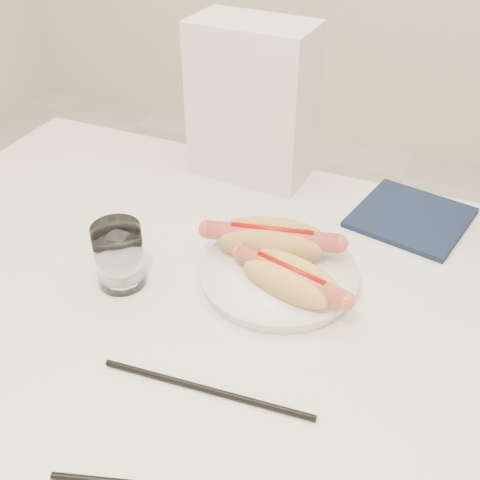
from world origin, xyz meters
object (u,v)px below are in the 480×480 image
at_px(plate, 279,276).
at_px(water_glass, 119,255).
at_px(table, 241,346).
at_px(hotdog_left, 272,241).
at_px(hotdog_right, 290,279).
at_px(napkin_box, 252,102).

relative_size(plate, water_glass, 2.29).
bearing_deg(water_glass, table, 1.60).
xyz_separation_m(hotdog_left, water_glass, (-0.17, -0.12, 0.00)).
height_order(table, hotdog_right, hotdog_right).
bearing_deg(hotdog_right, hotdog_left, 142.30).
relative_size(hotdog_left, water_glass, 2.02).
xyz_separation_m(plate, water_glass, (-0.20, -0.09, 0.04)).
distance_m(water_glass, napkin_box, 0.37).
distance_m(hotdog_right, water_glass, 0.23).
xyz_separation_m(hotdog_left, napkin_box, (-0.13, 0.24, 0.09)).
xyz_separation_m(table, hotdog_right, (0.05, 0.05, 0.10)).
height_order(table, hotdog_left, hotdog_left).
bearing_deg(table, hotdog_left, 90.38).
height_order(hotdog_right, napkin_box, napkin_box).
xyz_separation_m(plate, hotdog_left, (-0.02, 0.03, 0.03)).
bearing_deg(plate, table, -105.92).
distance_m(table, water_glass, 0.20).
xyz_separation_m(hotdog_left, hotdog_right, (0.05, -0.07, -0.00)).
distance_m(hotdog_right, napkin_box, 0.36).
height_order(table, plate, plate).
bearing_deg(table, water_glass, -178.40).
bearing_deg(table, hotdog_right, 43.95).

